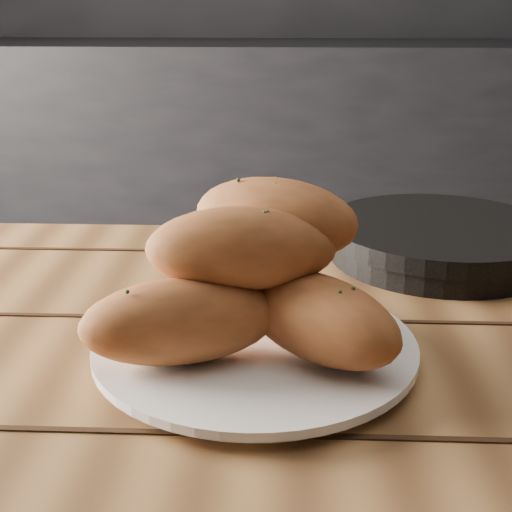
# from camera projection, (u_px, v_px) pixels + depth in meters

# --- Properties ---
(counter) EXTENTS (2.80, 0.60, 0.90)m
(counter) POSITION_uv_depth(u_px,v_px,m) (336.00, 163.00, 2.77)
(counter) COLOR black
(counter) RESTS_ON ground
(table) EXTENTS (1.37, 0.82, 0.75)m
(table) POSITION_uv_depth(u_px,v_px,m) (334.00, 476.00, 0.65)
(table) COLOR #9D6B3B
(table) RESTS_ON ground
(plate) EXTENTS (0.28, 0.28, 0.02)m
(plate) POSITION_uv_depth(u_px,v_px,m) (255.00, 349.00, 0.63)
(plate) COLOR white
(plate) RESTS_ON table
(bread_rolls) EXTENTS (0.29, 0.25, 0.14)m
(bread_rolls) POSITION_uv_depth(u_px,v_px,m) (253.00, 277.00, 0.61)
(bread_rolls) COLOR #B96133
(bread_rolls) RESTS_ON plate
(skillet) EXTENTS (0.39, 0.28, 0.05)m
(skillet) POSITION_uv_depth(u_px,v_px,m) (442.00, 240.00, 0.87)
(skillet) COLOR black
(skillet) RESTS_ON table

